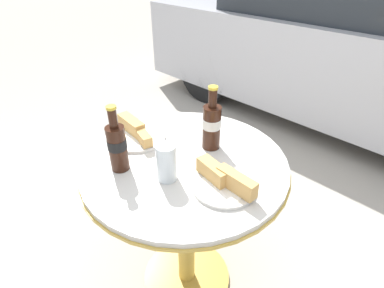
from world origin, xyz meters
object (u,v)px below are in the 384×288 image
object	(u,v)px
bistro_table	(185,195)
lunch_plate_near	(137,133)
cola_bottle_right	(117,146)
lunch_plate_far	(224,181)
cola_bottle_left	(212,125)
drinking_glass	(167,164)
parked_car	(365,42)

from	to	relation	value
bistro_table	lunch_plate_near	xyz separation A→B (m)	(-0.25, -0.03, 0.20)
cola_bottle_right	lunch_plate_far	xyz separation A→B (m)	(0.32, 0.18, -0.07)
cola_bottle_right	cola_bottle_left	bearing A→B (deg)	66.99
cola_bottle_right	drinking_glass	world-z (taller)	cola_bottle_right
cola_bottle_right	lunch_plate_far	size ratio (longest dim) A/B	1.07
bistro_table	cola_bottle_left	xyz separation A→B (m)	(0.01, 0.13, 0.27)
lunch_plate_far	cola_bottle_right	bearing A→B (deg)	-151.21
bistro_table	lunch_plate_near	size ratio (longest dim) A/B	3.22
cola_bottle_left	cola_bottle_right	distance (m)	0.35
cola_bottle_right	lunch_plate_far	world-z (taller)	cola_bottle_right
cola_bottle_right	parked_car	xyz separation A→B (m)	(-0.05, 2.63, -0.16)
cola_bottle_left	lunch_plate_far	world-z (taller)	cola_bottle_left
cola_bottle_right	lunch_plate_far	bearing A→B (deg)	28.79
bistro_table	lunch_plate_near	distance (m)	0.32
drinking_glass	parked_car	world-z (taller)	parked_car
parked_car	drinking_glass	bearing A→B (deg)	-85.27
cola_bottle_left	lunch_plate_near	distance (m)	0.31
lunch_plate_near	cola_bottle_left	bearing A→B (deg)	31.71
bistro_table	lunch_plate_near	bearing A→B (deg)	-172.89
lunch_plate_far	parked_car	xyz separation A→B (m)	(-0.38, 2.45, -0.09)
cola_bottle_left	drinking_glass	bearing A→B (deg)	-85.02
lunch_plate_far	parked_car	world-z (taller)	parked_car
lunch_plate_near	lunch_plate_far	size ratio (longest dim) A/B	1.05
parked_car	cola_bottle_left	bearing A→B (deg)	-85.29
parked_car	cola_bottle_right	bearing A→B (deg)	-88.85
drinking_glass	lunch_plate_far	xyz separation A→B (m)	(0.16, 0.10, -0.04)
cola_bottle_left	lunch_plate_near	xyz separation A→B (m)	(-0.26, -0.16, -0.08)
cola_bottle_left	drinking_glass	xyz separation A→B (m)	(0.02, -0.24, -0.04)
lunch_plate_far	parked_car	size ratio (longest dim) A/B	0.06
drinking_glass	lunch_plate_near	bearing A→B (deg)	163.21
parked_car	lunch_plate_far	bearing A→B (deg)	-81.30
bistro_table	cola_bottle_right	xyz separation A→B (m)	(-0.12, -0.19, 0.27)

